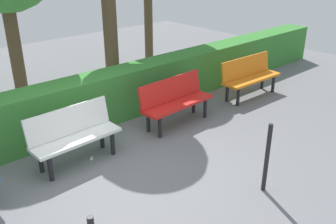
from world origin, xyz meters
TOP-DOWN VIEW (x-y plane):
  - ground_plane at (0.00, 0.00)m, footprint 17.40×17.40m
  - bench_orange at (-3.99, -0.75)m, footprint 1.53×0.50m
  - bench_red at (-1.83, -0.81)m, footprint 1.51×0.51m
  - bench_white at (0.23, -0.84)m, footprint 1.38×0.50m
  - hedge_row at (-0.93, -1.78)m, footprint 13.40×0.59m
  - railing_post_mid at (-1.29, 1.55)m, footprint 0.06×0.06m

SIDE VIEW (x-z plane):
  - ground_plane at x=0.00m, z-range 0.00..0.00m
  - hedge_row at x=-0.93m, z-range 0.00..0.93m
  - bench_white at x=0.23m, z-range 0.05..0.91m
  - bench_red at x=-1.83m, z-range 0.05..0.91m
  - bench_orange at x=-3.99m, z-range 0.05..0.91m
  - railing_post_mid at x=-1.29m, z-range 0.00..1.00m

